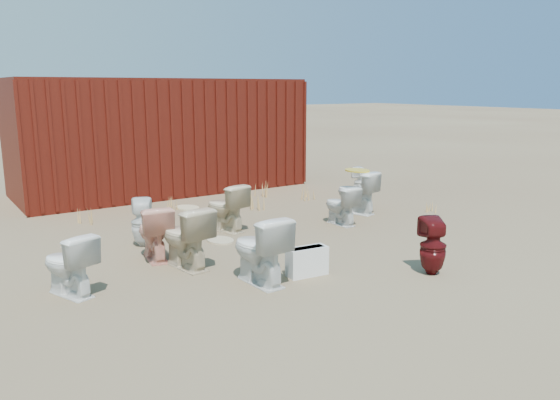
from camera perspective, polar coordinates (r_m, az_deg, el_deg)
ground at (r=7.93m, az=2.45°, el=-4.63°), size 100.00×100.00×0.00m
shipping_container at (r=12.22m, az=-12.33°, el=6.63°), size 6.00×2.40×2.40m
toilet_front_a at (r=6.37m, az=-21.25°, el=-6.28°), size 0.60×0.78×0.70m
toilet_front_pink at (r=7.34m, az=-13.02°, el=-3.29°), size 0.52×0.78×0.74m
toilet_front_c at (r=6.28m, az=-2.18°, el=-5.18°), size 0.49×0.82×0.81m
toilet_front_maroon at (r=6.85m, az=15.69°, el=-4.66°), size 0.42×0.43×0.70m
toilet_front_e at (r=9.02m, az=6.37°, el=-0.55°), size 0.37×0.64×0.65m
toilet_back_a at (r=8.00m, az=-14.20°, el=-2.29°), size 0.40×0.41×0.69m
toilet_back_beige_left at (r=6.91m, az=-9.86°, el=-3.84°), size 0.55×0.83×0.80m
toilet_back_beige_right at (r=8.60m, az=-5.70°, el=-0.77°), size 0.57×0.81×0.76m
toilet_back_yellowlid at (r=9.84m, az=8.01°, el=0.80°), size 0.61×0.84×0.77m
toilet_back_e at (r=11.24m, az=8.43°, el=1.81°), size 0.30×0.30×0.64m
yellow_lid at (r=9.77m, az=8.08°, el=3.08°), size 0.39×0.49×0.02m
loose_tank at (r=6.61m, az=2.84°, el=-6.42°), size 0.52×0.25×0.35m
loose_lid_near at (r=10.38m, az=-9.65°, el=-0.78°), size 0.53×0.59×0.02m
loose_lid_far at (r=8.12m, az=-6.24°, el=-4.21°), size 0.39×0.49×0.02m
weed_clump_a at (r=9.58m, az=-19.57°, el=-1.41°), size 0.36×0.36×0.33m
weed_clump_b at (r=10.14m, az=-2.44°, el=-0.06°), size 0.32×0.32×0.32m
weed_clump_c at (r=11.06m, az=2.78°, el=0.91°), size 0.36×0.36×0.31m
weed_clump_d at (r=10.18m, az=-11.26°, el=-0.39°), size 0.30×0.30×0.27m
weed_clump_e at (r=11.27m, az=-1.52°, el=1.18°), size 0.34×0.34×0.33m
weed_clump_f at (r=10.26m, az=15.30°, el=-0.66°), size 0.28×0.28×0.21m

